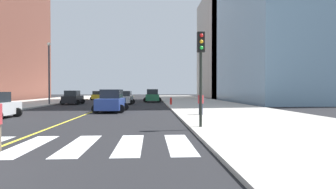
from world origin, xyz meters
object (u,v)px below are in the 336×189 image
(car_black_second, at_px, (73,98))
(street_lamp, at_px, (49,68))
(car_green_fifth, at_px, (152,96))
(fire_hydrant, at_px, (171,101))
(pedestrian_waiting_east, at_px, (201,102))
(car_silver_nearest, at_px, (125,98))
(car_yellow_seventh, at_px, (97,96))
(car_red_sixth, at_px, (107,94))
(traffic_light_near_corner, at_px, (201,60))
(car_blue_third, at_px, (111,101))

(car_black_second, distance_m, street_lamp, 4.97)
(car_green_fifth, xyz_separation_m, fire_hydrant, (2.25, -10.49, -0.38))
(pedestrian_waiting_east, bearing_deg, street_lamp, -153.33)
(car_silver_nearest, xyz_separation_m, car_yellow_seventh, (-6.97, 16.60, -0.04))
(car_yellow_seventh, relative_size, fire_hydrant, 4.41)
(car_red_sixth, xyz_separation_m, traffic_light_near_corner, (12.78, -51.53, 2.53))
(car_black_second, distance_m, car_green_fifth, 12.65)
(car_blue_third, relative_size, car_red_sixth, 1.01)
(car_red_sixth, distance_m, car_yellow_seventh, 10.44)
(car_silver_nearest, distance_m, car_green_fifth, 7.61)
(car_green_fifth, bearing_deg, car_yellow_seventh, -42.49)
(car_blue_third, xyz_separation_m, car_red_sixth, (-6.74, 40.10, -0.01))
(car_red_sixth, distance_m, street_lamp, 29.20)
(car_black_second, distance_m, car_red_sixth, 26.96)
(car_yellow_seventh, distance_m, street_lamp, 18.98)
(car_blue_third, xyz_separation_m, pedestrian_waiting_east, (7.23, -4.84, 0.13))
(car_silver_nearest, relative_size, pedestrian_waiting_east, 2.47)
(car_red_sixth, height_order, pedestrian_waiting_east, car_red_sixth)
(car_silver_nearest, relative_size, street_lamp, 0.52)
(car_green_fifth, height_order, traffic_light_near_corner, traffic_light_near_corner)
(pedestrian_waiting_east, height_order, street_lamp, street_lamp)
(traffic_light_near_corner, bearing_deg, fire_hydrant, -90.00)
(car_yellow_seventh, xyz_separation_m, pedestrian_waiting_east, (14.21, -34.51, 0.27))
(car_yellow_seventh, relative_size, pedestrian_waiting_east, 2.35)
(car_yellow_seventh, xyz_separation_m, street_lamp, (-2.54, -18.38, 3.98))
(car_green_fifth, height_order, pedestrian_waiting_east, car_green_fifth)
(car_red_sixth, relative_size, car_yellow_seventh, 1.16)
(traffic_light_near_corner, bearing_deg, pedestrian_waiting_east, -100.31)
(car_green_fifth, relative_size, car_red_sixth, 1.02)
(car_green_fifth, xyz_separation_m, car_red_sixth, (-10.53, 20.44, -0.03))
(street_lamp, bearing_deg, car_blue_third, -49.88)
(car_red_sixth, bearing_deg, car_silver_nearest, -73.66)
(car_silver_nearest, height_order, street_lamp, street_lamp)
(fire_hydrant, bearing_deg, car_silver_nearest, 147.16)
(car_yellow_seventh, bearing_deg, fire_hydrant, -60.43)
(car_silver_nearest, bearing_deg, car_red_sixth, -73.24)
(pedestrian_waiting_east, height_order, fire_hydrant, pedestrian_waiting_east)
(car_green_fifth, bearing_deg, car_red_sixth, -62.31)
(car_green_fifth, bearing_deg, car_blue_third, 79.53)
(car_black_second, relative_size, pedestrian_waiting_east, 2.51)
(car_blue_third, xyz_separation_m, traffic_light_near_corner, (6.03, -11.43, 2.52))
(pedestrian_waiting_east, bearing_deg, traffic_light_near_corner, -29.71)
(car_black_second, height_order, traffic_light_near_corner, traffic_light_near_corner)
(traffic_light_near_corner, bearing_deg, car_blue_third, -62.18)
(car_blue_third, relative_size, traffic_light_near_corner, 0.97)
(car_black_second, xyz_separation_m, pedestrian_waiting_east, (14.29, -17.99, 0.20))
(car_green_fifth, distance_m, car_red_sixth, 22.99)
(car_yellow_seventh, bearing_deg, car_green_fifth, -45.75)
(pedestrian_waiting_east, bearing_deg, car_blue_third, -143.21)
(car_green_fifth, distance_m, fire_hydrant, 10.73)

